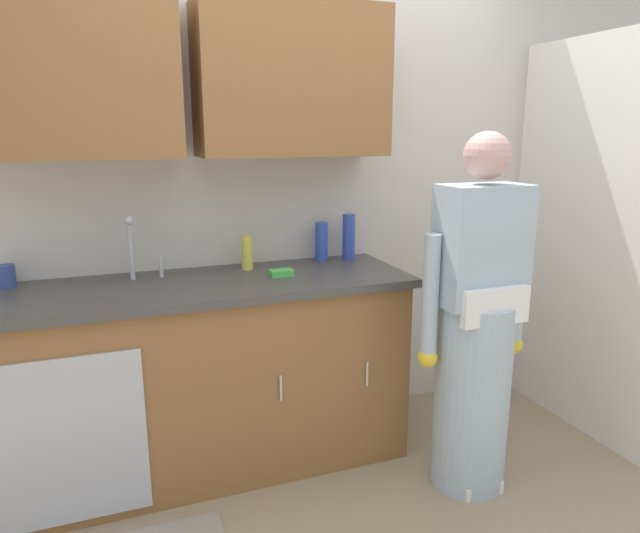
% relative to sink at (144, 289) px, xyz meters
% --- Properties ---
extents(ground_plane, '(9.00, 9.00, 0.00)m').
position_rel_sink_xyz_m(ground_plane, '(0.80, -0.71, -0.93)').
color(ground_plane, '#998466').
extents(kitchen_wall_with_uppers, '(4.80, 0.44, 2.70)m').
position_rel_sink_xyz_m(kitchen_wall_with_uppers, '(0.67, 0.29, 0.55)').
color(kitchen_wall_with_uppers, beige).
rests_on(kitchen_wall_with_uppers, ground).
extents(closet_door_panel, '(0.04, 1.10, 2.10)m').
position_rel_sink_xyz_m(closet_door_panel, '(2.25, -0.31, 0.12)').
color(closet_door_panel, silver).
rests_on(closet_door_panel, ground).
extents(counter_cabinet, '(1.90, 0.62, 0.90)m').
position_rel_sink_xyz_m(counter_cabinet, '(0.25, -0.01, -0.48)').
color(counter_cabinet, brown).
rests_on(counter_cabinet, ground).
extents(countertop, '(1.96, 0.66, 0.04)m').
position_rel_sink_xyz_m(countertop, '(0.25, -0.01, -0.01)').
color(countertop, '#474442').
rests_on(countertop, counter_cabinet).
extents(sink, '(0.50, 0.36, 0.35)m').
position_rel_sink_xyz_m(sink, '(0.00, 0.00, 0.00)').
color(sink, '#B7BABF').
rests_on(sink, counter_cabinet).
extents(person_at_sink, '(0.55, 0.34, 1.62)m').
position_rel_sink_xyz_m(person_at_sink, '(1.37, -0.58, -0.23)').
color(person_at_sink, white).
rests_on(person_at_sink, ground).
extents(bottle_dish_liquid, '(0.07, 0.07, 0.21)m').
position_rel_sink_xyz_m(bottle_dish_liquid, '(0.93, 0.20, 0.12)').
color(bottle_dish_liquid, '#334CB2').
rests_on(bottle_dish_liquid, countertop).
extents(bottle_water_short, '(0.07, 0.07, 0.25)m').
position_rel_sink_xyz_m(bottle_water_short, '(1.08, 0.19, 0.14)').
color(bottle_water_short, '#334CB2').
rests_on(bottle_water_short, countertop).
extents(bottle_water_tall, '(0.06, 0.06, 0.17)m').
position_rel_sink_xyz_m(bottle_water_tall, '(0.51, 0.15, 0.10)').
color(bottle_water_tall, '#D8D14C').
rests_on(bottle_water_tall, countertop).
extents(cup_by_sink, '(0.08, 0.08, 0.10)m').
position_rel_sink_xyz_m(cup_by_sink, '(-0.57, 0.20, 0.06)').
color(cup_by_sink, '#33478C').
rests_on(cup_by_sink, countertop).
extents(sponge, '(0.11, 0.07, 0.03)m').
position_rel_sink_xyz_m(sponge, '(0.63, -0.04, 0.03)').
color(sponge, '#4CBF4C').
rests_on(sponge, countertop).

